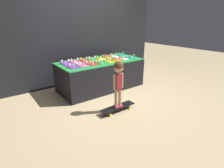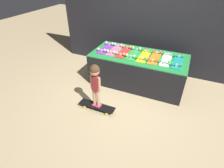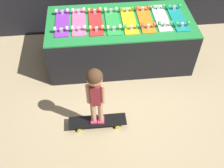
{
  "view_description": "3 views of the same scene",
  "coord_description": "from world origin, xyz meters",
  "px_view_note": "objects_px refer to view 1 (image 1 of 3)",
  "views": [
    {
      "loc": [
        -2.28,
        -2.95,
        1.63
      ],
      "look_at": [
        -0.26,
        -0.26,
        0.39
      ],
      "focal_mm": 28.0,
      "sensor_mm": 36.0,
      "label": 1
    },
    {
      "loc": [
        0.86,
        -2.84,
        2.3
      ],
      "look_at": [
        -0.28,
        -0.26,
        0.38
      ],
      "focal_mm": 28.0,
      "sensor_mm": 36.0,
      "label": 2
    },
    {
      "loc": [
        -0.42,
        -2.5,
        2.78
      ],
      "look_at": [
        -0.2,
        -0.32,
        0.38
      ],
      "focal_mm": 42.0,
      "sensor_mm": 36.0,
      "label": 3
    }
  ],
  "objects_px": {
    "child": "(118,76)",
    "skateboard_pink_on_rack": "(79,63)",
    "skateboard_on_floor": "(118,107)",
    "skateboard_orange_on_rack": "(112,58)",
    "skateboard_teal_on_rack": "(126,56)",
    "skateboard_purple_on_rack": "(69,65)",
    "skateboard_red_on_rack": "(88,62)",
    "skateboard_green_on_rack": "(97,61)",
    "skateboard_yellow_on_rack": "(105,59)",
    "skateboard_white_on_rack": "(119,57)"
  },
  "relations": [
    {
      "from": "skateboard_green_on_rack",
      "to": "skateboard_yellow_on_rack",
      "type": "bearing_deg",
      "value": -0.71
    },
    {
      "from": "skateboard_on_floor",
      "to": "skateboard_purple_on_rack",
      "type": "bearing_deg",
      "value": 107.37
    },
    {
      "from": "skateboard_purple_on_rack",
      "to": "child",
      "type": "bearing_deg",
      "value": -72.63
    },
    {
      "from": "skateboard_white_on_rack",
      "to": "skateboard_pink_on_rack",
      "type": "bearing_deg",
      "value": 179.39
    },
    {
      "from": "skateboard_on_floor",
      "to": "skateboard_orange_on_rack",
      "type": "bearing_deg",
      "value": 57.55
    },
    {
      "from": "skateboard_purple_on_rack",
      "to": "skateboard_red_on_rack",
      "type": "distance_m",
      "value": 0.46
    },
    {
      "from": "child",
      "to": "skateboard_on_floor",
      "type": "bearing_deg",
      "value": -84.95
    },
    {
      "from": "skateboard_green_on_rack",
      "to": "skateboard_red_on_rack",
      "type": "bearing_deg",
      "value": 176.63
    },
    {
      "from": "skateboard_teal_on_rack",
      "to": "skateboard_on_floor",
      "type": "relative_size",
      "value": 0.9
    },
    {
      "from": "skateboard_on_floor",
      "to": "skateboard_white_on_rack",
      "type": "bearing_deg",
      "value": 50.81
    },
    {
      "from": "skateboard_white_on_rack",
      "to": "child",
      "type": "bearing_deg",
      "value": -129.19
    },
    {
      "from": "skateboard_purple_on_rack",
      "to": "skateboard_teal_on_rack",
      "type": "distance_m",
      "value": 1.6
    },
    {
      "from": "skateboard_green_on_rack",
      "to": "skateboard_orange_on_rack",
      "type": "xyz_separation_m",
      "value": [
        0.46,
        0.0,
        0.0
      ]
    },
    {
      "from": "skateboard_red_on_rack",
      "to": "child",
      "type": "height_order",
      "value": "child"
    },
    {
      "from": "skateboard_purple_on_rack",
      "to": "skateboard_red_on_rack",
      "type": "height_order",
      "value": "same"
    },
    {
      "from": "skateboard_purple_on_rack",
      "to": "skateboard_orange_on_rack",
      "type": "relative_size",
      "value": 1.0
    },
    {
      "from": "skateboard_green_on_rack",
      "to": "child",
      "type": "height_order",
      "value": "child"
    },
    {
      "from": "skateboard_purple_on_rack",
      "to": "skateboard_yellow_on_rack",
      "type": "relative_size",
      "value": 1.0
    },
    {
      "from": "skateboard_red_on_rack",
      "to": "skateboard_yellow_on_rack",
      "type": "height_order",
      "value": "same"
    },
    {
      "from": "skateboard_yellow_on_rack",
      "to": "child",
      "type": "bearing_deg",
      "value": -114.07
    },
    {
      "from": "skateboard_red_on_rack",
      "to": "skateboard_teal_on_rack",
      "type": "distance_m",
      "value": 1.14
    },
    {
      "from": "skateboard_pink_on_rack",
      "to": "skateboard_orange_on_rack",
      "type": "xyz_separation_m",
      "value": [
        0.91,
        -0.03,
        0.0
      ]
    },
    {
      "from": "skateboard_green_on_rack",
      "to": "skateboard_white_on_rack",
      "type": "relative_size",
      "value": 1.0
    },
    {
      "from": "skateboard_teal_on_rack",
      "to": "child",
      "type": "distance_m",
      "value": 1.7
    },
    {
      "from": "skateboard_green_on_rack",
      "to": "skateboard_orange_on_rack",
      "type": "relative_size",
      "value": 1.0
    },
    {
      "from": "skateboard_teal_on_rack",
      "to": "skateboard_on_floor",
      "type": "bearing_deg",
      "value": -135.72
    },
    {
      "from": "skateboard_purple_on_rack",
      "to": "skateboard_orange_on_rack",
      "type": "xyz_separation_m",
      "value": [
        1.14,
        -0.03,
        0.0
      ]
    },
    {
      "from": "skateboard_green_on_rack",
      "to": "skateboard_on_floor",
      "type": "distance_m",
      "value": 1.39
    },
    {
      "from": "skateboard_pink_on_rack",
      "to": "skateboard_teal_on_rack",
      "type": "distance_m",
      "value": 1.37
    },
    {
      "from": "skateboard_green_on_rack",
      "to": "skateboard_pink_on_rack",
      "type": "bearing_deg",
      "value": 175.91
    },
    {
      "from": "skateboard_red_on_rack",
      "to": "skateboard_yellow_on_rack",
      "type": "relative_size",
      "value": 1.0
    },
    {
      "from": "skateboard_pink_on_rack",
      "to": "child",
      "type": "height_order",
      "value": "child"
    },
    {
      "from": "skateboard_green_on_rack",
      "to": "child",
      "type": "bearing_deg",
      "value": -104.25
    },
    {
      "from": "skateboard_pink_on_rack",
      "to": "skateboard_green_on_rack",
      "type": "relative_size",
      "value": 1.0
    },
    {
      "from": "skateboard_pink_on_rack",
      "to": "skateboard_green_on_rack",
      "type": "height_order",
      "value": "same"
    },
    {
      "from": "child",
      "to": "skateboard_pink_on_rack",
      "type": "bearing_deg",
      "value": 102.24
    },
    {
      "from": "skateboard_red_on_rack",
      "to": "skateboard_yellow_on_rack",
      "type": "bearing_deg",
      "value": -2.04
    },
    {
      "from": "skateboard_red_on_rack",
      "to": "skateboard_white_on_rack",
      "type": "distance_m",
      "value": 0.91
    },
    {
      "from": "skateboard_yellow_on_rack",
      "to": "skateboard_purple_on_rack",
      "type": "bearing_deg",
      "value": 177.77
    },
    {
      "from": "skateboard_orange_on_rack",
      "to": "skateboard_teal_on_rack",
      "type": "height_order",
      "value": "same"
    },
    {
      "from": "skateboard_orange_on_rack",
      "to": "skateboard_on_floor",
      "type": "distance_m",
      "value": 1.56
    },
    {
      "from": "skateboard_teal_on_rack",
      "to": "skateboard_red_on_rack",
      "type": "bearing_deg",
      "value": 179.07
    },
    {
      "from": "skateboard_yellow_on_rack",
      "to": "skateboard_white_on_rack",
      "type": "distance_m",
      "value": 0.46
    },
    {
      "from": "skateboard_pink_on_rack",
      "to": "skateboard_green_on_rack",
      "type": "bearing_deg",
      "value": -4.09
    },
    {
      "from": "skateboard_purple_on_rack",
      "to": "skateboard_white_on_rack",
      "type": "relative_size",
      "value": 1.0
    },
    {
      "from": "skateboard_orange_on_rack",
      "to": "child",
      "type": "height_order",
      "value": "child"
    },
    {
      "from": "skateboard_yellow_on_rack",
      "to": "child",
      "type": "relative_size",
      "value": 0.74
    },
    {
      "from": "child",
      "to": "skateboard_red_on_rack",
      "type": "bearing_deg",
      "value": 91.53
    },
    {
      "from": "skateboard_yellow_on_rack",
      "to": "skateboard_teal_on_rack",
      "type": "bearing_deg",
      "value": -0.18
    },
    {
      "from": "skateboard_pink_on_rack",
      "to": "skateboard_orange_on_rack",
      "type": "height_order",
      "value": "same"
    }
  ]
}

